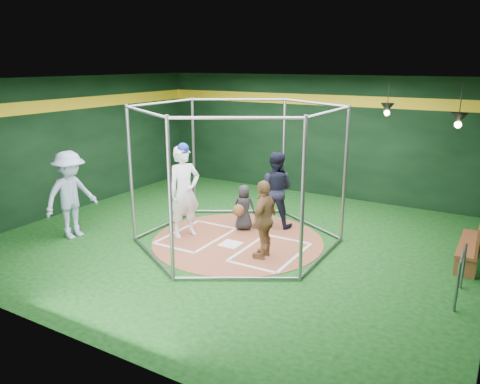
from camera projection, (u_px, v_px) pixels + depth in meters
The scene contains 15 objects.
room_shell at pixel (238, 163), 9.97m from camera, with size 10.10×9.10×3.53m.
clay_disc at pixel (238, 240), 10.43m from camera, with size 3.80×3.80×0.01m, color #975137.
home_plate at pixel (231, 244), 10.18m from camera, with size 0.43×0.43×0.01m, color white.
batter_box_left at pixel (196, 236), 10.68m from camera, with size 1.17×1.77×0.01m.
batter_box_right at pixel (271, 252), 9.76m from camera, with size 1.17×1.77×0.01m.
batting_cage at pixel (238, 175), 10.03m from camera, with size 4.05×4.67×3.00m.
pendant_lamp_near at pixel (387, 108), 11.62m from camera, with size 0.34×0.34×0.90m.
pendant_lamp_far at pixel (459, 119), 9.41m from camera, with size 0.34×0.34×0.90m.
batter_figure at pixel (184, 191), 10.44m from camera, with size 0.77×0.89×2.14m.
visitor_leopard at pixel (264, 219), 9.33m from camera, with size 0.94×0.39×1.60m, color #B1814C.
catcher_figure at pixel (243, 208), 10.95m from camera, with size 0.62×0.65×1.08m.
umpire at pixel (275, 189), 11.10m from camera, with size 0.89×0.69×1.82m, color black.
bystander_blue at pixel (71, 195), 10.40m from camera, with size 1.28×0.73×1.98m, color #97A8C8.
dugout_bench at pixel (475, 240), 9.12m from camera, with size 0.39×1.67×0.98m.
steel_railing at pixel (461, 268), 7.70m from camera, with size 0.05×0.98×0.84m.
Camera 1 is at (4.98, -8.40, 3.84)m, focal length 35.00 mm.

